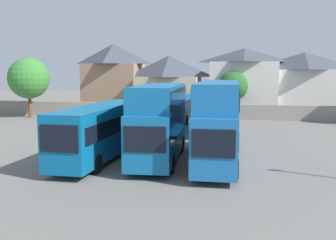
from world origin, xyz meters
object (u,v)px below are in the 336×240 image
at_px(bus_4, 167,110).
at_px(bus_5, 211,111).
at_px(house_terrace_far_right, 303,83).
at_px(bus_3, 219,118).
at_px(house_terrace_right, 244,81).
at_px(house_terrace_left, 114,77).
at_px(tree_right_of_lot, 29,78).
at_px(tree_behind_wall, 233,86).
at_px(bus_1, 101,129).
at_px(bus_2, 160,118).
at_px(house_terrace_centre, 169,84).

relative_size(bus_4, bus_5, 1.06).
bearing_deg(house_terrace_far_right, bus_5, -122.37).
relative_size(bus_3, house_terrace_right, 1.24).
relative_size(bus_3, house_terrace_far_right, 1.06).
bearing_deg(bus_5, bus_4, -94.81).
xyz_separation_m(house_terrace_left, house_terrace_right, (18.66, 0.02, -0.44)).
xyz_separation_m(bus_4, house_terrace_right, (7.39, 17.04, 2.59)).
xyz_separation_m(bus_3, tree_right_of_lot, (-24.84, 20.18, 2.01)).
height_order(house_terrace_left, tree_behind_wall, house_terrace_left).
xyz_separation_m(bus_1, bus_5, (6.09, 13.47, -0.06)).
bearing_deg(bus_3, tree_right_of_lot, -130.26).
height_order(bus_2, house_terrace_right, house_terrace_right).
height_order(house_terrace_centre, house_terrace_far_right, house_terrace_far_right).
xyz_separation_m(house_terrace_centre, tree_behind_wall, (8.88, -3.28, -0.16)).
relative_size(tree_behind_wall, tree_right_of_lot, 0.78).
bearing_deg(bus_5, house_terrace_far_right, 145.37).
distance_m(tree_behind_wall, tree_right_of_lot, 25.59).
relative_size(house_terrace_far_right, tree_behind_wall, 1.84).
height_order(bus_2, house_terrace_left, house_terrace_left).
bearing_deg(house_terrace_left, house_terrace_centre, -9.36).
relative_size(bus_3, house_terrace_centre, 1.28).
height_order(bus_4, tree_right_of_lot, tree_right_of_lot).
height_order(house_terrace_centre, house_terrace_right, house_terrace_right).
bearing_deg(house_terrace_left, bus_4, -56.49).
xyz_separation_m(bus_2, house_terrace_right, (5.27, 30.36, 1.74)).
height_order(bus_3, tree_behind_wall, tree_behind_wall).
distance_m(house_terrace_left, house_terrace_centre, 8.62).
xyz_separation_m(bus_5, house_terrace_right, (3.06, 17.23, 2.54)).
height_order(bus_1, house_terrace_left, house_terrace_left).
bearing_deg(bus_1, house_terrace_far_right, 152.07).
height_order(bus_2, bus_3, bus_3).
bearing_deg(house_terrace_right, house_terrace_left, -179.95).
height_order(bus_3, house_terrace_centre, house_terrace_centre).
distance_m(bus_2, tree_behind_wall, 26.00).
bearing_deg(bus_5, bus_3, 4.72).
bearing_deg(bus_1, bus_4, 173.73).
distance_m(bus_5, house_terrace_left, 23.43).
xyz_separation_m(bus_1, house_terrace_far_right, (16.97, 30.63, 2.19)).
distance_m(bus_1, bus_4, 13.77).
relative_size(bus_5, house_terrace_left, 1.15).
height_order(bus_5, tree_right_of_lot, tree_right_of_lot).
distance_m(bus_4, house_terrace_centre, 16.02).
relative_size(bus_1, bus_4, 0.98).
distance_m(bus_1, house_terrace_left, 32.26).
distance_m(bus_1, bus_3, 7.76).
bearing_deg(house_terrace_right, bus_1, -106.59).
distance_m(bus_5, tree_right_of_lot, 24.45).
relative_size(bus_5, house_terrace_far_right, 1.05).
bearing_deg(house_terrace_right, bus_2, -99.84).
xyz_separation_m(bus_5, house_terrace_centre, (-7.15, 15.82, 2.07)).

